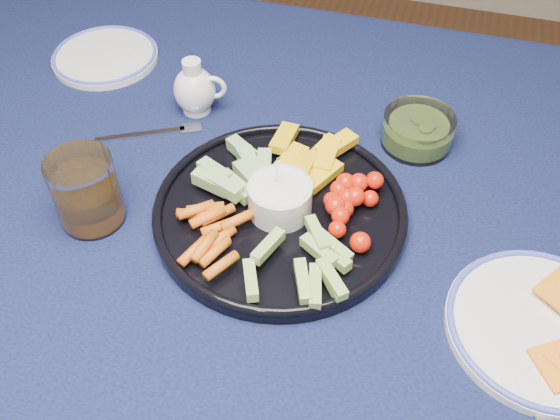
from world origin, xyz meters
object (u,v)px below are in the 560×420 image
(crudite_platter, at_px, (278,207))
(creamer_pitcher, at_px, (195,90))
(dining_table, at_px, (354,276))
(juice_tumbler, at_px, (87,194))
(side_plate_extra, at_px, (105,56))
(cheese_plate, at_px, (543,326))
(pickle_bowl, at_px, (418,131))

(crudite_platter, bearing_deg, creamer_pitcher, 135.74)
(dining_table, xyz_separation_m, creamer_pitcher, (-0.30, 0.18, 0.13))
(dining_table, relative_size, juice_tumbler, 16.63)
(side_plate_extra, bearing_deg, creamer_pitcher, -22.39)
(cheese_plate, xyz_separation_m, side_plate_extra, (-0.73, 0.35, -0.00))
(juice_tumbler, bearing_deg, crudite_platter, 16.53)
(dining_table, bearing_deg, side_plate_extra, 151.87)
(creamer_pitcher, distance_m, cheese_plate, 0.59)
(dining_table, distance_m, creamer_pitcher, 0.37)
(cheese_plate, height_order, side_plate_extra, cheese_plate)
(side_plate_extra, bearing_deg, pickle_bowl, -6.86)
(pickle_bowl, height_order, cheese_plate, pickle_bowl)
(crudite_platter, xyz_separation_m, juice_tumbler, (-0.23, -0.07, 0.02))
(creamer_pitcher, bearing_deg, juice_tumbler, -100.81)
(creamer_pitcher, relative_size, pickle_bowl, 0.86)
(crudite_platter, bearing_deg, cheese_plate, -13.98)
(crudite_platter, height_order, pickle_bowl, crudite_platter)
(creamer_pitcher, distance_m, side_plate_extra, 0.22)
(crudite_platter, height_order, creamer_pitcher, crudite_platter)
(cheese_plate, relative_size, side_plate_extra, 1.21)
(crudite_platter, distance_m, juice_tumbler, 0.25)
(creamer_pitcher, bearing_deg, pickle_bowl, 3.04)
(crudite_platter, bearing_deg, dining_table, -0.93)
(dining_table, height_order, creamer_pitcher, creamer_pitcher)
(cheese_plate, relative_size, juice_tumbler, 2.17)
(crudite_platter, distance_m, pickle_bowl, 0.25)
(juice_tumbler, xyz_separation_m, side_plate_extra, (-0.15, 0.33, -0.04))
(dining_table, relative_size, crudite_platter, 4.99)
(cheese_plate, bearing_deg, pickle_bowl, 122.77)
(dining_table, distance_m, pickle_bowl, 0.23)
(crudite_platter, xyz_separation_m, creamer_pitcher, (-0.19, 0.18, 0.02))
(pickle_bowl, bearing_deg, dining_table, -102.12)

